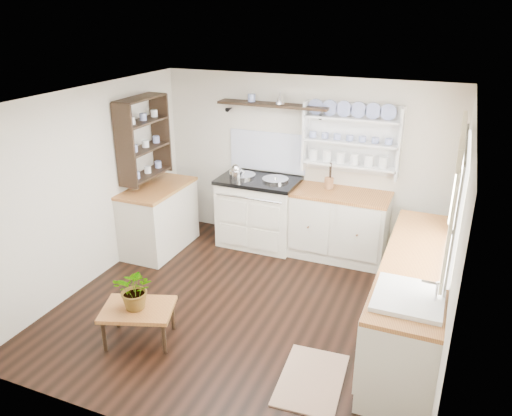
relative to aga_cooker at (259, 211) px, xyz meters
The scene contains 19 objects.
floor 1.72m from the aga_cooker, 71.88° to the right, with size 4.00×3.80×0.01m, color black.
wall_back 0.90m from the aga_cooker, 32.74° to the left, with size 4.00×0.02×2.30m, color beige.
wall_right 3.04m from the aga_cooker, 31.98° to the right, with size 0.02×3.80×2.30m, color beige.
wall_left 2.26m from the aga_cooker, 133.44° to the right, with size 0.02×3.80×2.30m, color beige.
ceiling 2.45m from the aga_cooker, 71.88° to the right, with size 4.00×3.80×0.01m, color white.
window 3.04m from the aga_cooker, 29.96° to the right, with size 0.08×1.55×1.22m.
aga_cooker is the anchor object (origin of this frame).
back_cabinets 1.11m from the aga_cooker, ahead, with size 1.27×0.63×0.90m.
right_cabinets 2.66m from the aga_cooker, 33.58° to the right, with size 0.62×2.43×0.90m.
belfast_sink 3.15m from the aga_cooker, 45.07° to the right, with size 0.55×0.60×0.45m.
left_cabinets 1.36m from the aga_cooker, 150.55° to the right, with size 0.62×1.13×0.90m.
plate_rack 1.61m from the aga_cooker, 14.17° to the left, with size 1.20×0.22×0.90m.
high_shelf 1.44m from the aga_cooker, 61.26° to the left, with size 1.50×0.29×0.16m.
left_shelving 1.83m from the aga_cooker, 153.21° to the right, with size 0.28×0.80×1.05m, color black.
kettle 0.63m from the aga_cooker, 156.85° to the right, with size 0.18×0.18×0.22m, color silver, non-canonical shape.
utensil_crock 1.07m from the aga_cooker, ahead, with size 0.12×0.12×0.14m, color brown.
center_table 2.52m from the aga_cooker, 96.05° to the right, with size 0.81×0.69×0.37m.
potted_plant 2.52m from the aga_cooker, 96.05° to the right, with size 0.38×0.33×0.43m, color #3F7233.
floor_rug 2.89m from the aga_cooker, 58.36° to the right, with size 0.55×0.85×0.02m, color #9E775C.
Camera 1 is at (1.87, -4.34, 3.11)m, focal length 35.00 mm.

